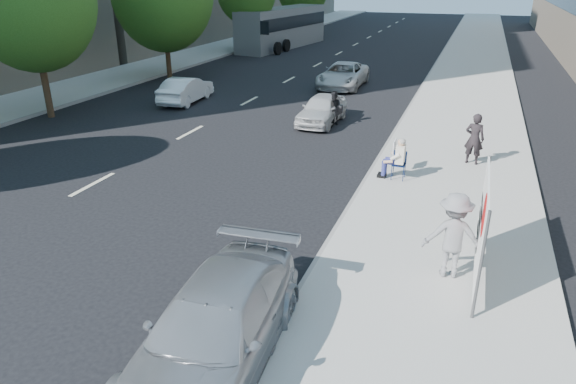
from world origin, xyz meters
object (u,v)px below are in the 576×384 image
at_px(seated_protester, 396,156).
at_px(white_sedan_mid, 186,90).
at_px(protest_banner, 482,223).
at_px(jogger, 453,235).
at_px(pedestrian_woman, 474,139).
at_px(bus, 283,28).
at_px(parked_sedan, 215,329).
at_px(motorcycle, 335,110).
at_px(white_sedan_far, 343,75).
at_px(white_sedan_near, 322,109).

bearing_deg(seated_protester, white_sedan_mid, 148.04).
height_order(seated_protester, protest_banner, protest_banner).
xyz_separation_m(jogger, pedestrian_woman, (0.24, 7.46, -0.08)).
bearing_deg(pedestrian_woman, bus, -47.39).
xyz_separation_m(pedestrian_woman, parked_sedan, (-3.70, -11.40, -0.30)).
distance_m(jogger, white_sedan_mid, 18.52).
distance_m(jogger, pedestrian_woman, 7.46).
height_order(white_sedan_mid, bus, bus).
relative_size(parked_sedan, motorcycle, 2.36).
bearing_deg(jogger, white_sedan_far, -78.95).
relative_size(jogger, pedestrian_woman, 1.09).
relative_size(jogger, white_sedan_mid, 0.49).
distance_m(white_sedan_far, motorcycle, 7.99).
bearing_deg(white_sedan_far, pedestrian_woman, -57.59).
xyz_separation_m(protest_banner, parked_sedan, (-3.98, -4.04, -0.70)).
bearing_deg(parked_sedan, bus, 104.88).
distance_m(white_sedan_mid, motorcycle, 8.26).
bearing_deg(pedestrian_woman, protest_banner, 102.48).
bearing_deg(protest_banner, white_sedan_mid, 138.78).
bearing_deg(white_sedan_mid, pedestrian_woman, 156.16).
height_order(jogger, white_sedan_far, jogger).
relative_size(seated_protester, parked_sedan, 0.27).
distance_m(seated_protester, white_sedan_near, 7.14).
bearing_deg(jogger, motorcycle, -73.18).
bearing_deg(bus, motorcycle, -56.84).
relative_size(protest_banner, white_sedan_far, 0.63).
bearing_deg(white_sedan_far, white_sedan_mid, -135.91).
distance_m(pedestrian_woman, motorcycle, 6.81).
bearing_deg(seated_protester, bus, 116.78).
bearing_deg(bus, protest_banner, -55.78).
height_order(protest_banner, motorcycle, protest_banner).
bearing_deg(pedestrian_woman, white_sedan_near, -19.38).
height_order(pedestrian_woman, white_sedan_near, pedestrian_woman).
bearing_deg(bus, seated_protester, -55.65).
xyz_separation_m(seated_protester, motorcycle, (-3.54, 5.85, -0.24)).
bearing_deg(white_sedan_near, parked_sedan, -78.40).
xyz_separation_m(protest_banner, motorcycle, (-6.03, 10.98, -0.76)).
xyz_separation_m(jogger, white_sedan_near, (-6.08, 11.06, -0.46)).
bearing_deg(white_sedan_far, seated_protester, -69.72).
distance_m(motorcycle, bus, 25.16).
relative_size(seated_protester, pedestrian_woman, 0.76).
bearing_deg(protest_banner, motorcycle, 118.78).
xyz_separation_m(white_sedan_near, white_sedan_mid, (-7.57, 1.45, 0.01)).
height_order(seated_protester, white_sedan_near, seated_protester).
distance_m(white_sedan_near, white_sedan_far, 7.91).
height_order(jogger, motorcycle, jogger).
relative_size(pedestrian_woman, white_sedan_near, 0.47).
relative_size(seated_protester, white_sedan_mid, 0.34).
bearing_deg(bus, white_sedan_near, -58.03).
xyz_separation_m(jogger, parked_sedan, (-3.47, -3.94, -0.38)).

